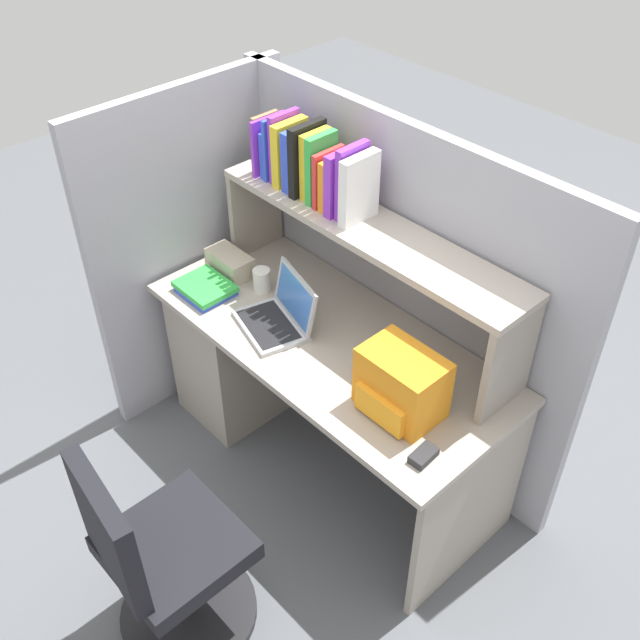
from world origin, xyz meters
name	(u,v)px	position (x,y,z in m)	size (l,w,h in m)	color
ground_plane	(328,455)	(0.00, 0.00, 0.00)	(8.00, 8.00, 0.00)	#595B60
desk	(271,350)	(-0.39, 0.00, 0.40)	(1.60, 0.70, 0.73)	#AAA093
cubicle_partition_rear	(393,290)	(0.00, 0.38, 0.78)	(1.84, 0.05, 1.55)	#9E9EA8
cubicle_partition_left	(195,246)	(-0.85, -0.05, 0.78)	(0.05, 1.06, 1.55)	#9E9EA8
overhead_hutch	(367,246)	(0.00, 0.20, 1.08)	(1.44, 0.28, 0.45)	gray
reference_books_on_shelf	(313,165)	(-0.31, 0.20, 1.31)	(0.59, 0.18, 0.29)	olive
laptop	(279,315)	(-0.20, -0.09, 0.78)	(0.37, 0.32, 0.22)	#B7BABF
backpack	(401,385)	(0.46, -0.09, 0.85)	(0.30, 0.22, 0.25)	orange
computer_mouse	(424,455)	(0.67, -0.20, 0.75)	(0.06, 0.10, 0.03)	#262628
paper_cup	(262,280)	(-0.43, 0.01, 0.78)	(0.08, 0.08, 0.10)	white
tissue_box	(230,263)	(-0.63, -0.02, 0.78)	(0.22, 0.12, 0.10)	#BFB299
desk_book_stack	(205,288)	(-0.58, -0.19, 0.75)	(0.24, 0.20, 0.05)	blue
office_chair	(163,565)	(0.20, -0.99, 0.39)	(0.52, 0.52, 0.93)	black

